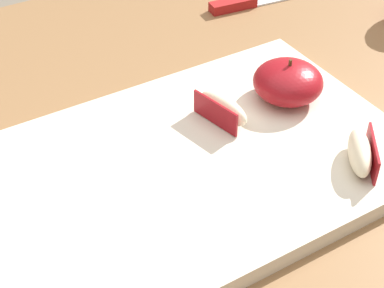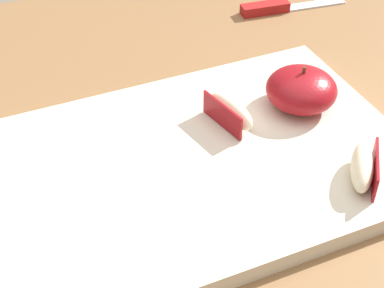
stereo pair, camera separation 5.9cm
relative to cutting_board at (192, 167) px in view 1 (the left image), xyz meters
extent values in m
cube|color=brown|center=(-0.07, 0.05, -0.02)|extent=(1.49, 0.80, 0.03)
cube|color=brown|center=(0.62, 0.39, -0.41)|extent=(0.06, 0.06, 0.73)
cube|color=beige|center=(0.00, 0.00, 0.00)|extent=(0.44, 0.29, 0.02)
ellipsoid|color=maroon|center=(0.14, 0.04, 0.03)|extent=(0.08, 0.08, 0.04)
cylinder|color=#4C3319|center=(0.14, 0.04, 0.05)|extent=(0.00, 0.00, 0.01)
ellipsoid|color=beige|center=(0.14, -0.09, 0.02)|extent=(0.06, 0.07, 0.03)
cube|color=maroon|center=(0.15, -0.10, 0.02)|extent=(0.04, 0.05, 0.03)
ellipsoid|color=beige|center=(0.06, 0.04, 0.02)|extent=(0.03, 0.07, 0.03)
cube|color=maroon|center=(0.05, 0.04, 0.02)|extent=(0.02, 0.06, 0.03)
cube|color=maroon|center=(0.23, 0.27, 0.00)|extent=(0.07, 0.03, 0.01)
camera|label=1|loc=(-0.23, -0.38, 0.41)|focal=56.71mm
camera|label=2|loc=(-0.18, -0.41, 0.41)|focal=56.71mm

